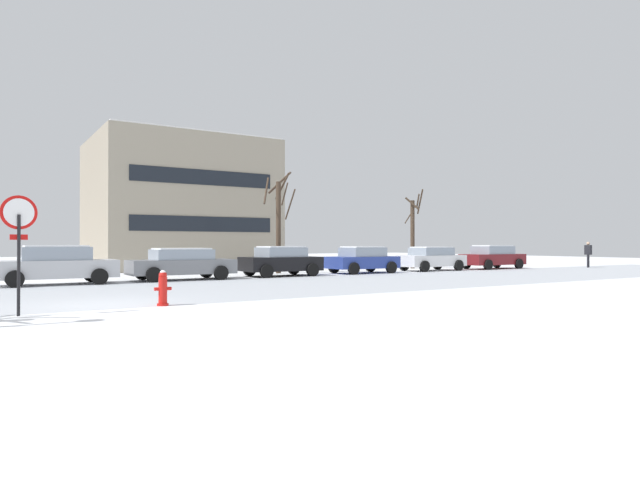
% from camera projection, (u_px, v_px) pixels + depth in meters
% --- Properties ---
extents(ground_plane, '(120.00, 120.00, 0.00)m').
position_uv_depth(ground_plane, '(99.00, 306.00, 14.25)').
color(ground_plane, white).
extents(road_surface, '(80.00, 8.90, 0.00)m').
position_uv_depth(road_surface, '(79.00, 295.00, 17.18)').
color(road_surface, '#B7BCC4').
rests_on(road_surface, ground).
extents(stop_sign, '(0.75, 0.16, 2.69)m').
position_uv_depth(stop_sign, '(19.00, 231.00, 12.18)').
color(stop_sign, black).
rests_on(stop_sign, ground).
extents(fire_hydrant, '(0.44, 0.30, 0.93)m').
position_uv_depth(fire_hydrant, '(163.00, 288.00, 14.25)').
color(fire_hydrant, red).
rests_on(fire_hydrant, ground).
extents(parked_car_silver, '(4.49, 2.03, 1.55)m').
position_uv_depth(parked_car_silver, '(56.00, 265.00, 21.54)').
color(parked_car_silver, silver).
rests_on(parked_car_silver, ground).
extents(parked_car_gray, '(4.57, 2.07, 1.42)m').
position_uv_depth(parked_car_gray, '(182.00, 264.00, 24.31)').
color(parked_car_gray, slate).
rests_on(parked_car_gray, ground).
extents(parked_car_black, '(3.87, 2.12, 1.49)m').
position_uv_depth(parked_car_black, '(281.00, 261.00, 27.16)').
color(parked_car_black, black).
rests_on(parked_car_black, ground).
extents(parked_car_blue, '(3.86, 2.08, 1.46)m').
position_uv_depth(parked_car_blue, '(363.00, 260.00, 29.91)').
color(parked_car_blue, '#283D93').
rests_on(parked_car_blue, ground).
extents(parked_car_white, '(4.17, 1.98, 1.43)m').
position_uv_depth(parked_car_white, '(431.00, 258.00, 32.59)').
color(parked_car_white, white).
rests_on(parked_car_white, ground).
extents(parked_car_maroon, '(4.43, 1.98, 1.51)m').
position_uv_depth(parked_car_maroon, '(493.00, 257.00, 35.07)').
color(parked_car_maroon, maroon).
rests_on(parked_car_maroon, ground).
extents(pedestrian_crossing, '(0.55, 0.43, 1.73)m').
position_uv_depth(pedestrian_crossing, '(588.00, 253.00, 37.04)').
color(pedestrian_crossing, black).
rests_on(pedestrian_crossing, ground).
extents(tree_far_mid, '(1.41, 1.24, 5.12)m').
position_uv_depth(tree_far_mid, '(413.00, 230.00, 35.64)').
color(tree_far_mid, '#423326').
rests_on(tree_far_mid, ground).
extents(tree_far_left, '(1.93, 1.80, 5.63)m').
position_uv_depth(tree_far_left, '(279.00, 220.00, 29.87)').
color(tree_far_left, '#423326').
rests_on(tree_far_left, ground).
extents(building_far_right, '(10.87, 9.78, 8.43)m').
position_uv_depth(building_far_right, '(179.00, 205.00, 36.69)').
color(building_far_right, '#9E937F').
rests_on(building_far_right, ground).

